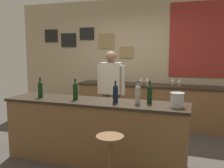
% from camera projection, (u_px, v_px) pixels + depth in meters
% --- Properties ---
extents(ground_plane, '(10.00, 10.00, 0.00)m').
position_uv_depth(ground_plane, '(104.00, 151.00, 4.08)').
color(ground_plane, '#423D38').
extents(back_wall, '(6.00, 0.09, 2.80)m').
position_uv_depth(back_wall, '(137.00, 59.00, 5.78)').
color(back_wall, tan).
rests_on(back_wall, ground_plane).
extents(bar_counter, '(2.67, 0.60, 0.92)m').
position_uv_depth(bar_counter, '(94.00, 131.00, 3.65)').
color(bar_counter, brown).
rests_on(bar_counter, ground_plane).
extents(side_counter, '(3.14, 0.56, 0.90)m').
position_uv_depth(side_counter, '(148.00, 105.00, 5.44)').
color(side_counter, brown).
rests_on(side_counter, ground_plane).
extents(bartender, '(0.52, 0.21, 1.62)m').
position_uv_depth(bartender, '(111.00, 89.00, 4.49)').
color(bartender, '#384766').
rests_on(bartender, ground_plane).
extents(bar_stool, '(0.32, 0.32, 0.68)m').
position_uv_depth(bar_stool, '(110.00, 154.00, 2.85)').
color(bar_stool, brown).
rests_on(bar_stool, ground_plane).
extents(wine_bottle_a, '(0.07, 0.07, 0.31)m').
position_uv_depth(wine_bottle_a, '(40.00, 89.00, 3.80)').
color(wine_bottle_a, black).
rests_on(wine_bottle_a, bar_counter).
extents(wine_bottle_b, '(0.07, 0.07, 0.31)m').
position_uv_depth(wine_bottle_b, '(75.00, 90.00, 3.65)').
color(wine_bottle_b, black).
rests_on(wine_bottle_b, bar_counter).
extents(wine_bottle_c, '(0.07, 0.07, 0.31)m').
position_uv_depth(wine_bottle_c, '(115.00, 93.00, 3.43)').
color(wine_bottle_c, black).
rests_on(wine_bottle_c, bar_counter).
extents(wine_bottle_d, '(0.07, 0.07, 0.31)m').
position_uv_depth(wine_bottle_d, '(138.00, 94.00, 3.36)').
color(wine_bottle_d, '#999E99').
rests_on(wine_bottle_d, bar_counter).
extents(wine_bottle_e, '(0.07, 0.07, 0.31)m').
position_uv_depth(wine_bottle_e, '(150.00, 93.00, 3.41)').
color(wine_bottle_e, black).
rests_on(wine_bottle_e, bar_counter).
extents(ice_bucket, '(0.19, 0.19, 0.19)m').
position_uv_depth(ice_bucket, '(177.00, 99.00, 3.17)').
color(ice_bucket, '#B7BABF').
rests_on(ice_bucket, bar_counter).
extents(wine_glass_a, '(0.07, 0.07, 0.16)m').
position_uv_depth(wine_glass_a, '(122.00, 79.00, 5.52)').
color(wine_glass_a, silver).
rests_on(wine_glass_a, side_counter).
extents(wine_glass_b, '(0.07, 0.07, 0.16)m').
position_uv_depth(wine_glass_b, '(141.00, 79.00, 5.38)').
color(wine_glass_b, silver).
rests_on(wine_glass_b, side_counter).
extents(wine_glass_c, '(0.07, 0.07, 0.16)m').
position_uv_depth(wine_glass_c, '(147.00, 80.00, 5.33)').
color(wine_glass_c, silver).
rests_on(wine_glass_c, side_counter).
extents(wine_glass_d, '(0.07, 0.07, 0.16)m').
position_uv_depth(wine_glass_d, '(173.00, 80.00, 5.29)').
color(wine_glass_d, silver).
rests_on(wine_glass_d, side_counter).
extents(wine_glass_e, '(0.07, 0.07, 0.16)m').
position_uv_depth(wine_glass_e, '(179.00, 81.00, 5.19)').
color(wine_glass_e, silver).
rests_on(wine_glass_e, side_counter).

